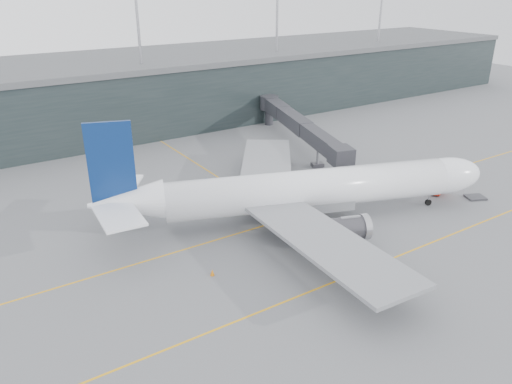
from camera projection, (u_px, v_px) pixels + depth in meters
ground at (240, 217)px, 71.91m from camera, size 320.00×320.00×0.00m
taxiline_a at (255, 228)px, 68.83m from camera, size 160.00×0.25×0.02m
taxiline_b at (332, 283)px, 56.51m from camera, size 160.00×0.25×0.02m
taxiline_lead_main at (206, 170)px, 89.81m from camera, size 0.25×60.00×0.02m
terminal at (107, 93)px, 113.56m from camera, size 240.00×36.00×29.00m
main_aircraft at (307, 190)px, 69.75m from camera, size 55.33×51.02×15.98m
jet_bridge at (283, 121)px, 101.31m from camera, size 16.28×43.66×6.82m
gse_cart at (437, 189)px, 79.35m from camera, size 2.87×2.41×1.67m
baggage_dolly at (475, 197)px, 78.15m from camera, size 3.52×3.23×0.28m
uld_a at (181, 193)px, 77.88m from camera, size 2.08×1.84×1.60m
uld_b at (192, 190)px, 78.77m from camera, size 2.40×2.16×1.80m
uld_c at (206, 186)px, 80.59m from camera, size 2.31×2.07×1.74m
cone_nose at (427, 184)px, 82.82m from camera, size 0.39×0.39×0.62m
cone_wing_stbd at (368, 257)px, 60.92m from camera, size 0.49×0.49×0.78m
cone_wing_port at (265, 177)px, 85.56m from camera, size 0.48×0.48×0.77m
cone_tail at (212, 272)px, 57.75m from camera, size 0.51×0.51×0.80m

